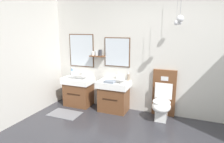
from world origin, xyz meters
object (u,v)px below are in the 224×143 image
at_px(toilet, 163,101).
at_px(toothbrush_cup, 72,73).
at_px(vanity_sink_left, 79,91).
at_px(soap_dispenser, 128,77).
at_px(folded_hand_towel, 110,82).
at_px(vanity_sink_right, 114,95).

distance_m(toilet, toothbrush_cup, 2.30).
xyz_separation_m(toilet, toothbrush_cup, (-2.27, 0.16, 0.37)).
bearing_deg(vanity_sink_left, toothbrush_cup, 148.48).
height_order(toothbrush_cup, soap_dispenser, toothbrush_cup).
xyz_separation_m(vanity_sink_left, soap_dispenser, (1.20, 0.18, 0.40)).
height_order(soap_dispenser, folded_hand_towel, soap_dispenser).
bearing_deg(vanity_sink_right, soap_dispenser, 32.04).
bearing_deg(soap_dispenser, folded_hand_towel, -135.01).
height_order(toilet, toothbrush_cup, toilet).
distance_m(vanity_sink_right, soap_dispenser, 0.52).
xyz_separation_m(vanity_sink_left, folded_hand_towel, (0.88, -0.15, 0.35)).
distance_m(toothbrush_cup, soap_dispenser, 1.47).
height_order(vanity_sink_left, toilet, toilet).
xyz_separation_m(toothbrush_cup, folded_hand_towel, (1.15, -0.31, -0.03)).
height_order(vanity_sink_left, soap_dispenser, soap_dispenser).
bearing_deg(folded_hand_towel, soap_dispenser, 44.99).
xyz_separation_m(soap_dispenser, folded_hand_towel, (-0.32, -0.32, -0.05)).
relative_size(vanity_sink_left, folded_hand_towel, 3.21).
xyz_separation_m(vanity_sink_right, toothbrush_cup, (-1.19, 0.17, 0.38)).
bearing_deg(folded_hand_towel, vanity_sink_left, 170.58).
height_order(vanity_sink_right, toothbrush_cup, toothbrush_cup).
height_order(toilet, soap_dispenser, toilet).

